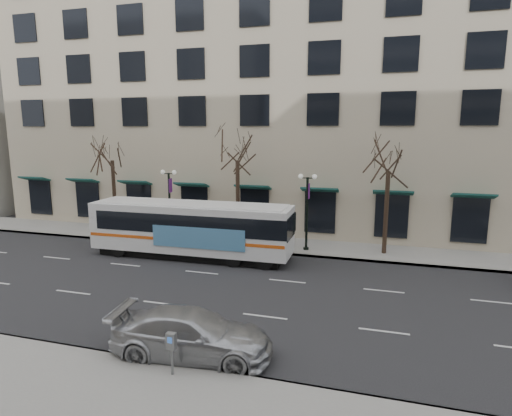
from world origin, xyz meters
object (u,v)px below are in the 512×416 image
at_px(tree_far_mid, 237,146).
at_px(pay_station, 171,345).
at_px(tree_far_left, 111,148).
at_px(lamp_post_left, 170,201).
at_px(silver_car, 192,334).
at_px(city_bus, 192,228).
at_px(lamp_post_right, 307,208).
at_px(tree_far_right, 389,156).

xyz_separation_m(tree_far_mid, pay_station, (3.31, -16.51, -5.71)).
distance_m(tree_far_left, lamp_post_left, 6.29).
relative_size(tree_far_left, silver_car, 1.43).
relative_size(tree_far_mid, city_bus, 0.66).
bearing_deg(tree_far_left, lamp_post_right, -2.29).
bearing_deg(tree_far_mid, silver_car, -77.45).
bearing_deg(lamp_post_left, lamp_post_right, 0.00).
xyz_separation_m(tree_far_left, city_bus, (8.23, -3.83, -4.78)).
xyz_separation_m(lamp_post_left, pay_station, (8.31, -15.91, -1.74)).
relative_size(tree_far_mid, lamp_post_left, 1.64).
xyz_separation_m(lamp_post_right, pay_station, (-1.69, -15.91, -1.74)).
distance_m(tree_far_mid, silver_car, 16.52).
height_order(city_bus, pay_station, city_bus).
bearing_deg(lamp_post_left, tree_far_right, 2.29).
bearing_deg(pay_station, tree_far_right, 69.20).
xyz_separation_m(tree_far_left, lamp_post_left, (5.01, -0.60, -3.75)).
bearing_deg(tree_far_mid, city_bus, -114.77).
xyz_separation_m(tree_far_right, lamp_post_right, (-4.99, -0.60, -3.48)).
relative_size(lamp_post_right, silver_car, 0.89).
relative_size(tree_far_mid, tree_far_right, 1.06).
bearing_deg(city_bus, lamp_post_right, 24.38).
bearing_deg(silver_car, pay_station, 173.53).
relative_size(tree_far_mid, silver_car, 1.47).
distance_m(city_bus, silver_car, 12.33).
xyz_separation_m(city_bus, silver_car, (5.10, -11.17, -1.07)).
height_order(tree_far_left, lamp_post_left, tree_far_left).
relative_size(tree_far_left, lamp_post_right, 1.60).
relative_size(city_bus, silver_car, 2.23).
bearing_deg(lamp_post_right, tree_far_mid, 173.17).
height_order(lamp_post_left, silver_car, lamp_post_left).
relative_size(tree_far_left, tree_far_right, 1.03).
distance_m(city_bus, pay_station, 13.68).
bearing_deg(city_bus, tree_far_left, 153.96).
bearing_deg(tree_far_mid, tree_far_left, -180.00).
xyz_separation_m(tree_far_right, pay_station, (-6.69, -16.51, -5.22)).
relative_size(tree_far_left, city_bus, 0.64).
bearing_deg(tree_far_right, lamp_post_left, -177.71).
xyz_separation_m(tree_far_mid, city_bus, (-1.77, -3.83, -4.99)).
bearing_deg(tree_far_right, pay_station, -112.05).
height_order(lamp_post_left, pay_station, lamp_post_left).
bearing_deg(silver_car, lamp_post_left, 24.47).
bearing_deg(silver_car, lamp_post_right, -12.19).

